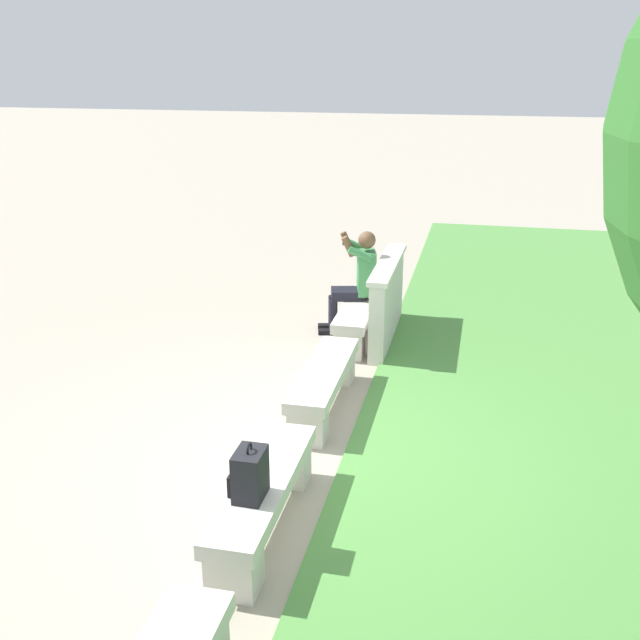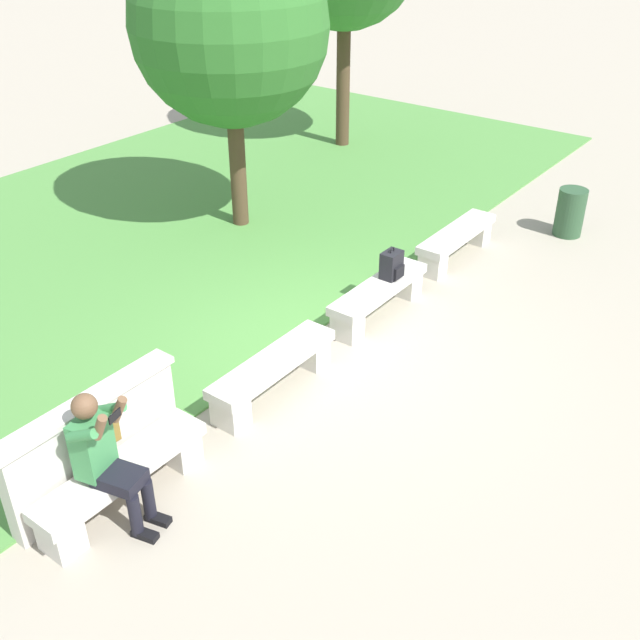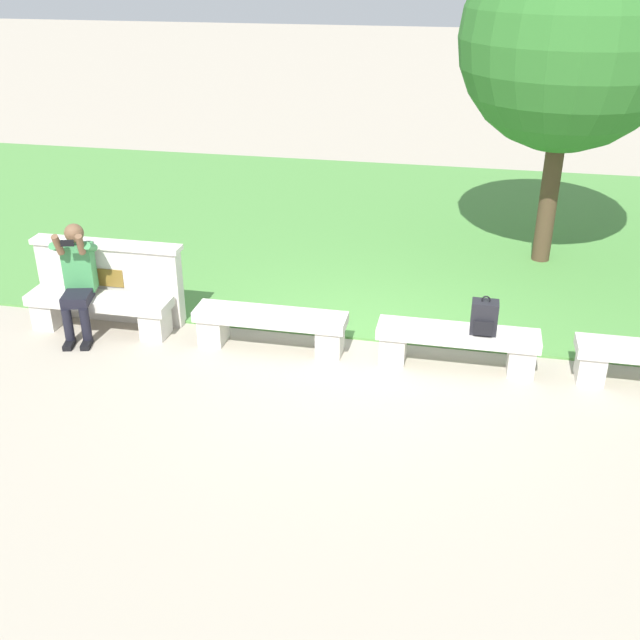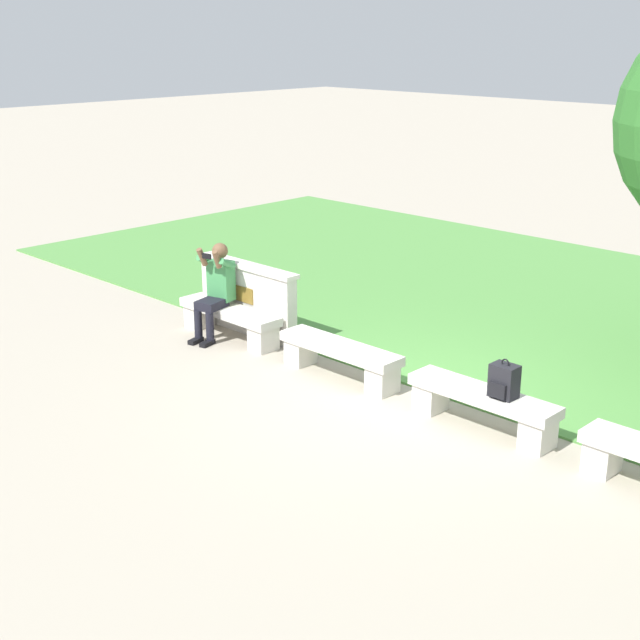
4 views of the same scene
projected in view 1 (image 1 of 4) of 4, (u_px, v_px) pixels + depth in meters
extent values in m
plane|color=#A89E8C|center=(299.00, 460.00, 6.64)|extent=(80.00, 80.00, 0.00)
cube|color=beige|center=(360.00, 307.00, 9.40)|extent=(1.74, 0.40, 0.12)
cube|color=beige|center=(368.00, 307.00, 10.11)|extent=(0.28, 0.34, 0.33)
cube|color=beige|center=(349.00, 344.00, 8.84)|extent=(0.28, 0.34, 0.33)
cube|color=beige|center=(324.00, 373.00, 7.47)|extent=(1.74, 0.40, 0.12)
cube|color=beige|center=(338.00, 367.00, 8.18)|extent=(0.28, 0.34, 0.33)
cube|color=beige|center=(308.00, 425.00, 6.91)|extent=(0.28, 0.34, 0.33)
cube|color=beige|center=(263.00, 485.00, 5.54)|extent=(1.74, 0.40, 0.12)
cube|color=beige|center=(288.00, 464.00, 6.25)|extent=(0.28, 0.34, 0.33)
cube|color=beige|center=(234.00, 569.00, 4.98)|extent=(0.28, 0.34, 0.33)
cube|color=beige|center=(387.00, 303.00, 9.30)|extent=(1.81, 0.18, 0.95)
cube|color=silver|center=(388.00, 264.00, 9.13)|extent=(1.87, 0.24, 0.06)
cube|color=brown|center=(379.00, 294.00, 9.28)|extent=(0.44, 0.02, 0.22)
cube|color=black|center=(327.00, 326.00, 9.79)|extent=(0.15, 0.26, 0.06)
cylinder|color=black|center=(333.00, 311.00, 9.72)|extent=(0.11, 0.11, 0.42)
cube|color=black|center=(328.00, 332.00, 9.60)|extent=(0.15, 0.26, 0.06)
cylinder|color=black|center=(333.00, 316.00, 9.53)|extent=(0.11, 0.11, 0.42)
cube|color=black|center=(348.00, 294.00, 9.54)|extent=(0.39, 0.48, 0.12)
cube|color=#3D894C|center=(366.00, 273.00, 9.45)|extent=(0.38, 0.29, 0.56)
sphere|color=brown|center=(367.00, 240.00, 9.31)|extent=(0.22, 0.22, 0.22)
cylinder|color=#3D894C|center=(358.00, 247.00, 9.53)|extent=(0.16, 0.32, 0.21)
cylinder|color=brown|center=(347.00, 242.00, 9.44)|extent=(0.10, 0.19, 0.27)
cylinder|color=#3D894C|center=(360.00, 254.00, 9.17)|extent=(0.16, 0.32, 0.21)
cylinder|color=brown|center=(348.00, 247.00, 9.20)|extent=(0.14, 0.20, 0.27)
cube|color=black|center=(343.00, 241.00, 9.30)|extent=(0.15, 0.05, 0.08)
cube|color=black|center=(250.00, 474.00, 5.23)|extent=(0.28, 0.20, 0.36)
cube|color=black|center=(236.00, 481.00, 5.27)|extent=(0.20, 0.06, 0.16)
torus|color=black|center=(249.00, 449.00, 5.16)|extent=(0.10, 0.02, 0.10)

